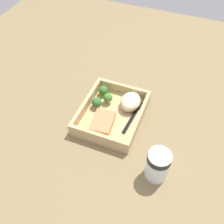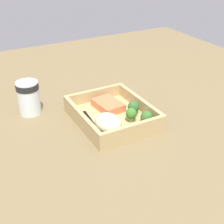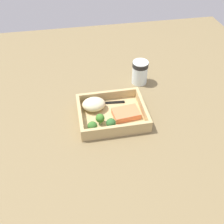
% 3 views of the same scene
% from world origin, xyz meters
% --- Properties ---
extents(ground_plane, '(1.60, 1.60, 0.02)m').
position_xyz_m(ground_plane, '(0.00, 0.00, -0.01)').
color(ground_plane, olive).
extents(takeout_tray, '(0.25, 0.20, 0.01)m').
position_xyz_m(takeout_tray, '(0.00, 0.00, 0.01)').
color(takeout_tray, tan).
rests_on(takeout_tray, ground_plane).
extents(tray_rim, '(0.25, 0.20, 0.04)m').
position_xyz_m(tray_rim, '(0.00, 0.00, 0.03)').
color(tray_rim, tan).
rests_on(tray_rim, takeout_tray).
extents(salmon_fillet, '(0.10, 0.08, 0.02)m').
position_xyz_m(salmon_fillet, '(-0.05, 0.01, 0.02)').
color(salmon_fillet, '#EE7749').
rests_on(salmon_fillet, takeout_tray).
extents(mashed_potatoes, '(0.09, 0.07, 0.05)m').
position_xyz_m(mashed_potatoes, '(0.06, -0.05, 0.04)').
color(mashed_potatoes, beige).
rests_on(mashed_potatoes, takeout_tray).
extents(broccoli_floret_1, '(0.03, 0.03, 0.04)m').
position_xyz_m(broccoli_floret_1, '(0.05, 0.04, 0.04)').
color(broccoli_floret_1, '#85A966').
rests_on(broccoli_floret_1, takeout_tray).
extents(broccoli_floret_2, '(0.03, 0.03, 0.04)m').
position_xyz_m(broccoli_floret_2, '(0.02, 0.06, 0.03)').
color(broccoli_floret_2, '#7B9E54').
rests_on(broccoli_floret_2, takeout_tray).
extents(broccoli_floret_3, '(0.03, 0.03, 0.04)m').
position_xyz_m(broccoli_floret_3, '(0.08, 0.07, 0.03)').
color(broccoli_floret_3, '#77975C').
rests_on(broccoli_floret_3, takeout_tray).
extents(fork, '(0.16, 0.03, 0.00)m').
position_xyz_m(fork, '(0.03, -0.07, 0.01)').
color(fork, black).
rests_on(fork, takeout_tray).
extents(paper_cup, '(0.07, 0.07, 0.10)m').
position_xyz_m(paper_cup, '(-0.16, -0.20, 0.06)').
color(paper_cup, white).
rests_on(paper_cup, ground_plane).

